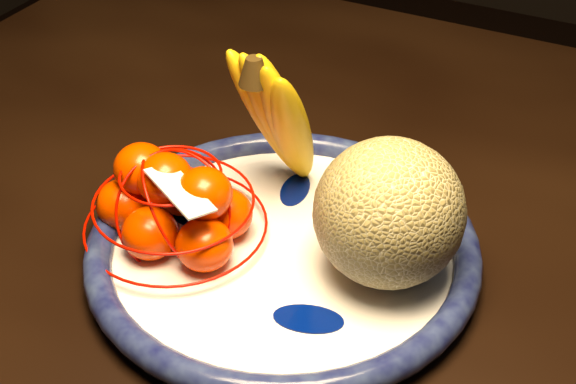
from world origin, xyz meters
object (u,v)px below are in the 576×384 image
at_px(dining_table, 489,321).
at_px(cantaloupe, 389,213).
at_px(banana_bunch, 281,115).
at_px(mandarin_bag, 174,204).
at_px(fruit_bowl, 283,248).

height_order(dining_table, cantaloupe, cantaloupe).
height_order(cantaloupe, banana_bunch, banana_bunch).
bearing_deg(cantaloupe, mandarin_bag, -167.47).
bearing_deg(cantaloupe, banana_bunch, 153.85).
xyz_separation_m(cantaloupe, mandarin_bag, (-0.18, -0.04, -0.03)).
xyz_separation_m(cantaloupe, banana_bunch, (-0.13, 0.06, 0.02)).
xyz_separation_m(fruit_bowl, banana_bunch, (-0.04, 0.08, 0.08)).
xyz_separation_m(dining_table, fruit_bowl, (-0.18, -0.09, 0.09)).
relative_size(cantaloupe, banana_bunch, 0.76).
xyz_separation_m(banana_bunch, mandarin_bag, (-0.05, -0.11, -0.05)).
xyz_separation_m(dining_table, mandarin_bag, (-0.27, -0.12, 0.13)).
height_order(dining_table, mandarin_bag, mandarin_bag).
bearing_deg(fruit_bowl, dining_table, 27.42).
bearing_deg(banana_bunch, mandarin_bag, -94.62).
relative_size(dining_table, cantaloupe, 12.01).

